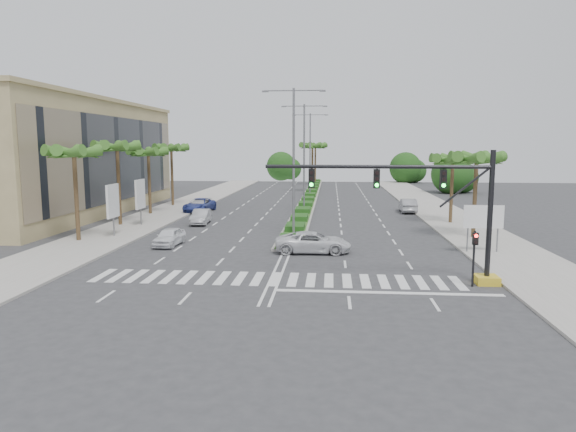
% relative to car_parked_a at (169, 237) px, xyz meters
% --- Properties ---
extents(ground, '(160.00, 160.00, 0.00)m').
position_rel_car_parked_a_xyz_m(ground, '(8.98, -9.12, -0.66)').
color(ground, '#333335').
rests_on(ground, ground).
extents(footpath_right, '(6.00, 120.00, 0.15)m').
position_rel_car_parked_a_xyz_m(footpath_right, '(24.18, 10.88, -0.59)').
color(footpath_right, gray).
rests_on(footpath_right, ground).
extents(footpath_left, '(6.00, 120.00, 0.15)m').
position_rel_car_parked_a_xyz_m(footpath_left, '(-6.22, 10.88, -0.59)').
color(footpath_left, gray).
rests_on(footpath_left, ground).
extents(median, '(2.20, 75.00, 0.20)m').
position_rel_car_parked_a_xyz_m(median, '(8.98, 35.88, -0.56)').
color(median, gray).
rests_on(median, ground).
extents(median_grass, '(1.80, 75.00, 0.04)m').
position_rel_car_parked_a_xyz_m(median_grass, '(8.98, 35.88, -0.44)').
color(median_grass, '#2A5C1F').
rests_on(median_grass, median).
extents(building, '(12.00, 36.00, 12.00)m').
position_rel_car_parked_a_xyz_m(building, '(-17.02, 16.88, 5.34)').
color(building, tan).
rests_on(building, ground).
extents(signal_gantry, '(12.60, 1.20, 7.20)m').
position_rel_car_parked_a_xyz_m(signal_gantry, '(18.25, -9.13, 2.80)').
color(signal_gantry, gold).
rests_on(signal_gantry, ground).
extents(pedestrian_signal, '(0.28, 0.36, 3.00)m').
position_rel_car_parked_a_xyz_m(pedestrian_signal, '(19.58, -9.80, 1.38)').
color(pedestrian_signal, black).
rests_on(pedestrian_signal, ground).
extents(direction_sign, '(2.70, 0.11, 3.40)m').
position_rel_car_parked_a_xyz_m(direction_sign, '(22.48, -1.13, 1.79)').
color(direction_sign, slate).
rests_on(direction_sign, ground).
extents(billboard_near, '(0.18, 2.10, 4.35)m').
position_rel_car_parked_a_xyz_m(billboard_near, '(-5.52, 2.88, 2.30)').
color(billboard_near, slate).
rests_on(billboard_near, ground).
extents(billboard_far, '(0.18, 2.10, 4.35)m').
position_rel_car_parked_a_xyz_m(billboard_far, '(-5.52, 8.88, 2.30)').
color(billboard_far, slate).
rests_on(billboard_far, ground).
extents(palm_left_near, '(4.57, 4.68, 7.55)m').
position_rel_car_parked_a_xyz_m(palm_left_near, '(-7.52, 0.88, 6.03)').
color(palm_left_near, brown).
rests_on(palm_left_near, ground).
extents(palm_left_mid, '(4.57, 4.68, 7.95)m').
position_rel_car_parked_a_xyz_m(palm_left_mid, '(-7.52, 8.88, 6.42)').
color(palm_left_mid, brown).
rests_on(palm_left_mid, ground).
extents(palm_left_far, '(4.57, 4.68, 7.35)m').
position_rel_car_parked_a_xyz_m(palm_left_far, '(-7.52, 16.88, 5.84)').
color(palm_left_far, brown).
rests_on(palm_left_far, ground).
extents(palm_left_end, '(4.57, 4.68, 7.75)m').
position_rel_car_parked_a_xyz_m(palm_left_end, '(-7.52, 24.88, 6.22)').
color(palm_left_end, brown).
rests_on(palm_left_end, ground).
extents(palm_right_near, '(4.57, 4.68, 7.05)m').
position_rel_car_parked_a_xyz_m(palm_right_near, '(23.48, 4.88, 5.54)').
color(palm_right_near, brown).
rests_on(palm_right_near, ground).
extents(palm_right_far, '(4.57, 4.68, 6.75)m').
position_rel_car_parked_a_xyz_m(palm_right_far, '(23.48, 12.88, 5.25)').
color(palm_right_far, brown).
rests_on(palm_right_far, ground).
extents(palm_median_a, '(4.57, 4.68, 8.05)m').
position_rel_car_parked_a_xyz_m(palm_median_a, '(8.98, 45.88, 6.51)').
color(palm_median_a, brown).
rests_on(palm_median_a, ground).
extents(palm_median_b, '(4.57, 4.68, 8.05)m').
position_rel_car_parked_a_xyz_m(palm_median_b, '(8.98, 60.88, 6.51)').
color(palm_median_b, brown).
rests_on(palm_median_b, ground).
extents(streetlight_near, '(5.10, 0.25, 12.00)m').
position_rel_car_parked_a_xyz_m(streetlight_near, '(8.98, 4.88, 6.15)').
color(streetlight_near, slate).
rests_on(streetlight_near, ground).
extents(streetlight_mid, '(5.10, 0.25, 12.00)m').
position_rel_car_parked_a_xyz_m(streetlight_mid, '(8.98, 20.88, 6.15)').
color(streetlight_mid, slate).
rests_on(streetlight_mid, ground).
extents(streetlight_far, '(5.10, 0.25, 12.00)m').
position_rel_car_parked_a_xyz_m(streetlight_far, '(8.98, 36.88, 6.15)').
color(streetlight_far, slate).
rests_on(streetlight_far, ground).
extents(car_parked_a, '(1.77, 3.96, 1.32)m').
position_rel_car_parked_a_xyz_m(car_parked_a, '(0.00, 0.00, 0.00)').
color(car_parked_a, white).
rests_on(car_parked_a, ground).
extents(car_parked_b, '(1.73, 4.30, 1.39)m').
position_rel_car_parked_a_xyz_m(car_parked_b, '(-0.34, 10.77, 0.03)').
color(car_parked_b, '#BBBBC1').
rests_on(car_parked_b, ground).
extents(car_parked_c, '(3.00, 5.65, 1.51)m').
position_rel_car_parked_a_xyz_m(car_parked_c, '(-2.82, 19.71, 0.10)').
color(car_parked_c, '#2F3F92').
rests_on(car_parked_c, ground).
extents(car_parked_d, '(2.02, 4.88, 1.41)m').
position_rel_car_parked_a_xyz_m(car_parked_d, '(-2.82, 19.68, 0.04)').
color(car_parked_d, silver).
rests_on(car_parked_d, ground).
extents(car_crossing, '(5.37, 2.62, 1.47)m').
position_rel_car_parked_a_xyz_m(car_crossing, '(10.85, -1.68, 0.07)').
color(car_crossing, silver).
rests_on(car_crossing, ground).
extents(car_right, '(1.75, 4.74, 1.55)m').
position_rel_car_parked_a_xyz_m(car_right, '(20.68, 21.30, 0.11)').
color(car_right, '#A6A5AA').
rests_on(car_right, ground).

